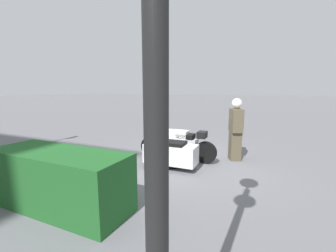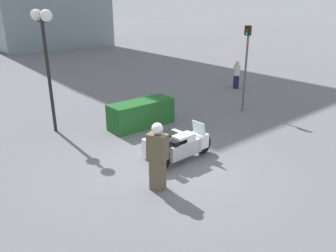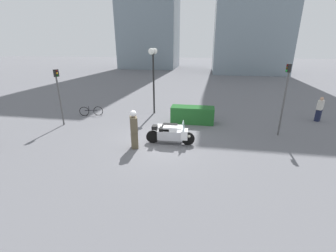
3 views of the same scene
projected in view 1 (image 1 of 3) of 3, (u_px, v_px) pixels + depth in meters
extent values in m
plane|color=slate|center=(196.00, 163.00, 6.41)|extent=(160.00, 160.00, 0.00)
cylinder|color=black|center=(151.00, 147.00, 7.00)|extent=(0.64, 0.12, 0.63)
cylinder|color=black|center=(206.00, 153.00, 6.33)|extent=(0.64, 0.12, 0.63)
cylinder|color=black|center=(173.00, 159.00, 5.93)|extent=(0.50, 0.11, 0.49)
cube|color=#B7B7BC|center=(177.00, 145.00, 6.64)|extent=(1.24, 0.42, 0.45)
cube|color=white|center=(177.00, 134.00, 6.59)|extent=(0.68, 0.38, 0.24)
cube|color=black|center=(186.00, 136.00, 6.49)|extent=(0.50, 0.38, 0.12)
cube|color=white|center=(156.00, 140.00, 6.89)|extent=(0.33, 0.53, 0.44)
cube|color=silver|center=(157.00, 127.00, 6.81)|extent=(0.13, 0.50, 0.40)
sphere|color=white|center=(149.00, 142.00, 6.99)|extent=(0.18, 0.18, 0.18)
cube|color=white|center=(171.00, 154.00, 5.93)|extent=(1.40, 0.62, 0.50)
sphere|color=white|center=(151.00, 150.00, 6.15)|extent=(0.48, 0.48, 0.47)
cube|color=black|center=(171.00, 143.00, 5.89)|extent=(0.77, 0.51, 0.09)
cube|color=black|center=(202.00, 135.00, 6.29)|extent=(0.25, 0.35, 0.18)
cube|color=brown|center=(235.00, 146.00, 6.66)|extent=(0.42, 0.44, 0.85)
cube|color=brown|center=(236.00, 120.00, 6.54)|extent=(0.48, 0.58, 0.67)
sphere|color=tan|center=(237.00, 105.00, 6.46)|extent=(0.23, 0.23, 0.23)
sphere|color=white|center=(237.00, 103.00, 6.46)|extent=(0.29, 0.29, 0.29)
cube|color=#1E5623|center=(59.00, 179.00, 3.95)|extent=(2.62, 0.96, 1.02)
cylinder|color=black|center=(156.00, 90.00, 1.02)|extent=(0.12, 0.12, 4.14)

